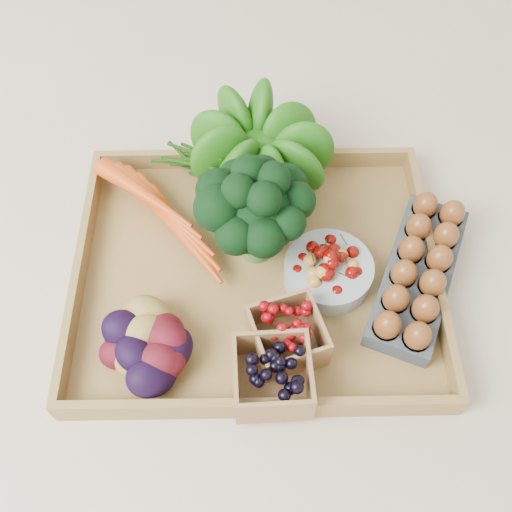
{
  "coord_description": "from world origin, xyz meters",
  "views": [
    {
      "loc": [
        -0.01,
        -0.46,
        0.77
      ],
      "look_at": [
        0.0,
        0.0,
        0.06
      ],
      "focal_mm": 40.0,
      "sensor_mm": 36.0,
      "label": 1
    }
  ],
  "objects_px": {
    "broccoli": "(256,225)",
    "cherry_bowl": "(328,271)",
    "egg_carton": "(417,275)",
    "tray": "(256,274)"
  },
  "relations": [
    {
      "from": "broccoli",
      "to": "cherry_bowl",
      "type": "distance_m",
      "value": 0.13
    },
    {
      "from": "broccoli",
      "to": "cherry_bowl",
      "type": "height_order",
      "value": "broccoli"
    },
    {
      "from": "cherry_bowl",
      "to": "egg_carton",
      "type": "height_order",
      "value": "cherry_bowl"
    },
    {
      "from": "cherry_bowl",
      "to": "egg_carton",
      "type": "distance_m",
      "value": 0.14
    },
    {
      "from": "broccoli",
      "to": "cherry_bowl",
      "type": "xyz_separation_m",
      "value": [
        0.11,
        -0.05,
        -0.05
      ]
    },
    {
      "from": "egg_carton",
      "to": "tray",
      "type": "bearing_deg",
      "value": -161.39
    },
    {
      "from": "tray",
      "to": "cherry_bowl",
      "type": "bearing_deg",
      "value": -6.35
    },
    {
      "from": "tray",
      "to": "broccoli",
      "type": "bearing_deg",
      "value": 89.17
    },
    {
      "from": "tray",
      "to": "broccoli",
      "type": "relative_size",
      "value": 3.2
    },
    {
      "from": "broccoli",
      "to": "cherry_bowl",
      "type": "relative_size",
      "value": 1.27
    }
  ]
}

